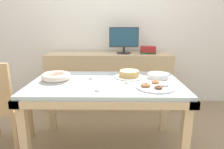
{
  "coord_description": "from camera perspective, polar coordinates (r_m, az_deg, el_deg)",
  "views": [
    {
      "loc": [
        0.08,
        -1.83,
        1.27
      ],
      "look_at": [
        0.06,
        0.04,
        0.79
      ],
      "focal_mm": 32.0,
      "sensor_mm": 36.0,
      "label": 1
    }
  ],
  "objects": [
    {
      "name": "ground_plane",
      "position": [
        2.23,
        -1.58,
        -20.29
      ],
      "size": [
        12.0,
        12.0,
        0.0
      ],
      "primitive_type": "plane",
      "color": "#997F60"
    },
    {
      "name": "tealight_near_front",
      "position": [
        1.65,
        -4.24,
        -4.46
      ],
      "size": [
        0.04,
        0.04,
        0.04
      ],
      "color": "silver",
      "rests_on": "dining_table"
    },
    {
      "name": "dining_table",
      "position": [
        1.94,
        -1.71,
        -4.74
      ],
      "size": [
        1.46,
        0.86,
        0.73
      ],
      "color": "silver",
      "rests_on": "ground"
    },
    {
      "name": "cake_golden_bundt",
      "position": [
        2.01,
        -15.73,
        -0.69
      ],
      "size": [
        0.29,
        0.29,
        0.08
      ],
      "color": "silver",
      "rests_on": "dining_table"
    },
    {
      "name": "cake_chocolate_round",
      "position": [
        2.06,
        4.92,
        0.01
      ],
      "size": [
        0.3,
        0.3,
        0.07
      ],
      "color": "silver",
      "rests_on": "dining_table"
    },
    {
      "name": "computer_monitor",
      "position": [
        2.94,
        3.42,
        9.67
      ],
      "size": [
        0.42,
        0.2,
        0.38
      ],
      "color": "#262628",
      "rests_on": "sideboard"
    },
    {
      "name": "pastry_platter",
      "position": [
        1.78,
        12.24,
        -3.33
      ],
      "size": [
        0.34,
        0.34,
        0.04
      ],
      "color": "silver",
      "rests_on": "dining_table"
    },
    {
      "name": "tealight_near_cakes",
      "position": [
        1.87,
        4.25,
        -2.17
      ],
      "size": [
        0.04,
        0.04,
        0.04
      ],
      "color": "silver",
      "rests_on": "dining_table"
    },
    {
      "name": "book_stack",
      "position": [
        2.99,
        10.21,
        6.95
      ],
      "size": [
        0.24,
        0.2,
        0.1
      ],
      "color": "#2D6638",
      "rests_on": "sideboard"
    },
    {
      "name": "tealight_right_edge",
      "position": [
        2.26,
        -15.3,
        0.3
      ],
      "size": [
        0.04,
        0.04,
        0.04
      ],
      "color": "silver",
      "rests_on": "dining_table"
    },
    {
      "name": "plate_stack",
      "position": [
        2.08,
        12.98,
        -0.36
      ],
      "size": [
        0.21,
        0.21,
        0.05
      ],
      "color": "silver",
      "rests_on": "dining_table"
    },
    {
      "name": "tealight_left_edge",
      "position": [
        2.0,
        -6.11,
        -1.07
      ],
      "size": [
        0.04,
        0.04,
        0.04
      ],
      "color": "silver",
      "rests_on": "dining_table"
    },
    {
      "name": "wall_back",
      "position": [
        3.23,
        -0.75,
        14.94
      ],
      "size": [
        8.0,
        0.1,
        2.6
      ],
      "primitive_type": "cube",
      "color": "white",
      "rests_on": "ground"
    },
    {
      "name": "sideboard",
      "position": [
        3.05,
        -0.84,
        -1.8
      ],
      "size": [
        1.82,
        0.44,
        0.84
      ],
      "color": "#D1B284",
      "rests_on": "ground"
    }
  ]
}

